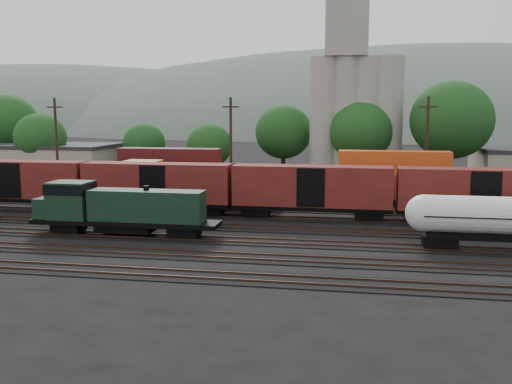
# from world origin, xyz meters

# --- Properties ---
(ground) EXTENTS (600.00, 600.00, 0.00)m
(ground) POSITION_xyz_m (0.00, 0.00, 0.00)
(ground) COLOR black
(tracks) EXTENTS (180.00, 33.20, 0.20)m
(tracks) POSITION_xyz_m (0.00, 0.00, 0.05)
(tracks) COLOR black
(tracks) RESTS_ON ground
(green_locomotive) EXTENTS (15.92, 2.81, 4.21)m
(green_locomotive) POSITION_xyz_m (-15.84, -5.00, 2.42)
(green_locomotive) COLOR black
(green_locomotive) RESTS_ON ground
(orange_locomotive) EXTENTS (18.71, 3.12, 4.68)m
(orange_locomotive) POSITION_xyz_m (-14.54, 10.00, 2.66)
(orange_locomotive) COLOR black
(orange_locomotive) RESTS_ON ground
(boxcar_string) EXTENTS (169.00, 2.90, 4.20)m
(boxcar_string) POSITION_xyz_m (15.07, 5.00, 3.12)
(boxcar_string) COLOR black
(boxcar_string) RESTS_ON ground
(container_wall) EXTENTS (160.00, 2.60, 5.80)m
(container_wall) POSITION_xyz_m (0.41, 15.00, 2.09)
(container_wall) COLOR black
(container_wall) RESTS_ON ground
(grain_silo) EXTENTS (13.40, 5.00, 29.00)m
(grain_silo) POSITION_xyz_m (3.28, 36.00, 11.26)
(grain_silo) COLOR #99978C
(grain_silo) RESTS_ON ground
(industrial_sheds) EXTENTS (119.38, 17.26, 5.10)m
(industrial_sheds) POSITION_xyz_m (6.63, 35.25, 2.56)
(industrial_sheds) COLOR #9E937F
(industrial_sheds) RESTS_ON ground
(tree_band) EXTENTS (168.13, 18.84, 14.40)m
(tree_band) POSITION_xyz_m (-5.25, 35.04, 7.36)
(tree_band) COLOR black
(tree_band) RESTS_ON ground
(utility_poles) EXTENTS (122.20, 0.36, 12.00)m
(utility_poles) POSITION_xyz_m (0.00, 22.00, 6.21)
(utility_poles) COLOR black
(utility_poles) RESTS_ON ground
(distant_hills) EXTENTS (860.00, 286.00, 130.00)m
(distant_hills) POSITION_xyz_m (23.92, 260.00, -20.56)
(distant_hills) COLOR #59665B
(distant_hills) RESTS_ON ground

